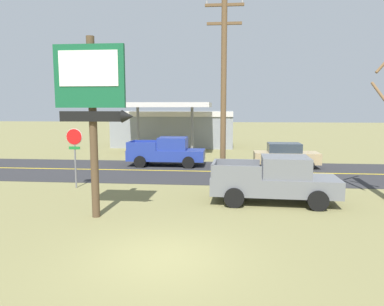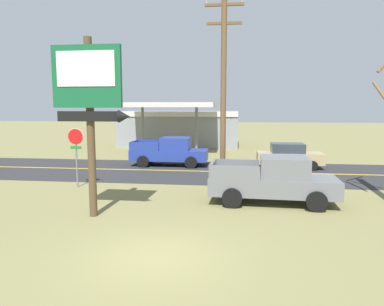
# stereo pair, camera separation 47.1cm
# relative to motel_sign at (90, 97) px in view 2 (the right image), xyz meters

# --- Properties ---
(ground_plane) EXTENTS (180.00, 180.00, 0.00)m
(ground_plane) POSITION_rel_motel_sign_xyz_m (3.01, -3.21, -4.33)
(ground_plane) COLOR olive
(road_asphalt) EXTENTS (140.00, 8.00, 0.02)m
(road_asphalt) POSITION_rel_motel_sign_xyz_m (3.01, 9.79, -4.32)
(road_asphalt) COLOR #2B2B2D
(road_asphalt) RESTS_ON ground
(road_centre_line) EXTENTS (126.00, 0.20, 0.01)m
(road_centre_line) POSITION_rel_motel_sign_xyz_m (3.01, 9.79, -4.30)
(road_centre_line) COLOR gold
(road_centre_line) RESTS_ON road_asphalt
(motel_sign) EXTENTS (2.75, 0.54, 6.41)m
(motel_sign) POSITION_rel_motel_sign_xyz_m (0.00, 0.00, 0.00)
(motel_sign) COLOR brown
(motel_sign) RESTS_ON ground
(stop_sign) EXTENTS (0.80, 0.08, 2.95)m
(stop_sign) POSITION_rel_motel_sign_xyz_m (-2.78, 4.64, -2.30)
(stop_sign) COLOR slate
(stop_sign) RESTS_ON ground
(utility_pole) EXTENTS (1.75, 0.26, 9.02)m
(utility_pole) POSITION_rel_motel_sign_xyz_m (4.49, 4.55, 0.47)
(utility_pole) COLOR brown
(utility_pole) RESTS_ON ground
(gas_station) EXTENTS (12.00, 11.50, 4.40)m
(gas_station) POSITION_rel_motel_sign_xyz_m (-0.75, 24.43, -2.38)
(gas_station) COLOR gray
(gas_station) RESTS_ON ground
(pickup_grey_parked_on_lawn) EXTENTS (5.29, 2.42, 1.96)m
(pickup_grey_parked_on_lawn) POSITION_rel_motel_sign_xyz_m (6.70, 2.76, -3.36)
(pickup_grey_parked_on_lawn) COLOR slate
(pickup_grey_parked_on_lawn) RESTS_ON ground
(pickup_blue_on_road) EXTENTS (5.20, 2.24, 1.96)m
(pickup_blue_on_road) POSITION_rel_motel_sign_xyz_m (0.63, 11.79, -3.36)
(pickup_blue_on_road) COLOR #233893
(pickup_blue_on_road) RESTS_ON ground
(car_tan_far_lane) EXTENTS (4.20, 2.00, 1.64)m
(car_tan_far_lane) POSITION_rel_motel_sign_xyz_m (8.57, 11.79, -3.49)
(car_tan_far_lane) COLOR tan
(car_tan_far_lane) RESTS_ON ground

